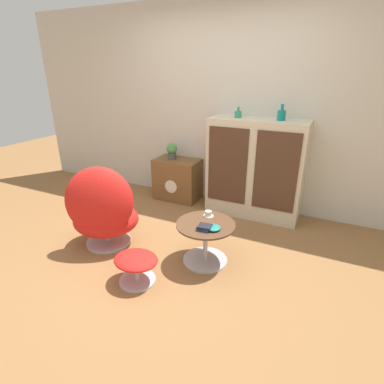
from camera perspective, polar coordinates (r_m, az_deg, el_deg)
The scene contains 13 objects.
ground_plane at distance 3.12m, azimuth -5.01°, elevation -12.52°, with size 12.00×12.00×0.00m, color olive.
wall_back at distance 4.09m, azimuth 6.46°, elevation 15.50°, with size 6.40×0.06×2.60m.
sideboard at distance 3.85m, azimuth 11.91°, elevation 4.34°, with size 1.17×0.45×1.23m.
tv_console at distance 4.36m, azimuth -2.77°, elevation 2.46°, with size 0.64×0.40×0.59m.
egg_chair at distance 3.25m, azimuth -16.64°, elevation -3.51°, with size 0.89×0.86×0.93m.
ottoman at distance 2.76m, azimuth -10.59°, elevation -13.18°, with size 0.40×0.34×0.27m.
coffee_table at distance 2.95m, azimuth 2.58°, elevation -8.96°, with size 0.57×0.57×0.42m.
vase_leftmost at distance 3.78m, azimuth 8.77°, elevation 14.49°, with size 0.08×0.08×0.12m.
vase_inner_left at distance 3.66m, azimuth 16.69°, elevation 13.90°, with size 0.10×0.10×0.18m.
potted_plant at distance 4.27m, azimuth -3.85°, elevation 7.86°, with size 0.15×0.15×0.22m.
teacup at distance 2.99m, azimuth 3.14°, elevation -4.23°, with size 0.11×0.11×0.06m.
book_stack at distance 2.76m, azimuth 2.44°, elevation -6.73°, with size 0.14×0.12×0.04m.
bowl at distance 2.76m, azimuth 4.06°, elevation -6.78°, with size 0.14×0.14×0.04m.
Camera 1 is at (1.34, -2.18, 1.78)m, focal length 28.00 mm.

